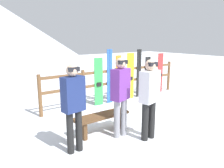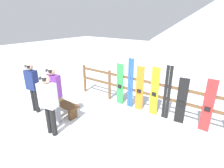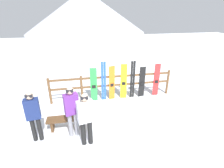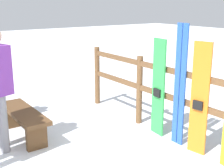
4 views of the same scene
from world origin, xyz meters
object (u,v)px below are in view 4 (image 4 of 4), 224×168
(bench, at_px, (24,118))
(snowboard_orange, at_px, (199,100))
(ski_pair_blue, at_px, (180,86))
(snowboard_green, at_px, (158,88))

(bench, height_order, snowboard_orange, snowboard_orange)
(ski_pair_blue, bearing_deg, bench, -130.40)
(snowboard_green, relative_size, ski_pair_blue, 0.86)
(snowboard_green, bearing_deg, ski_pair_blue, 0.47)
(snowboard_green, bearing_deg, bench, -121.34)
(snowboard_green, distance_m, ski_pair_blue, 0.44)
(ski_pair_blue, bearing_deg, snowboard_orange, -0.55)
(snowboard_green, relative_size, snowboard_orange, 0.98)
(ski_pair_blue, bearing_deg, snowboard_green, -179.53)
(snowboard_green, xyz_separation_m, snowboard_orange, (0.77, 0.00, 0.02))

